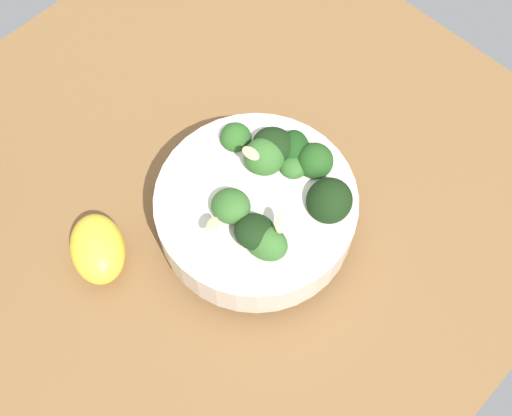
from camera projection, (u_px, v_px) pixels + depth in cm
name	position (u px, v px, depth cm)	size (l,w,h in cm)	color
ground_plane	(229.00, 191.00, 66.15)	(61.91, 61.91, 4.85)	brown
bowl_of_broccoli	(260.00, 206.00, 58.04)	(18.12, 18.12, 9.28)	silver
lemon_wedge	(98.00, 249.00, 58.48)	(6.96, 4.94, 3.96)	yellow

